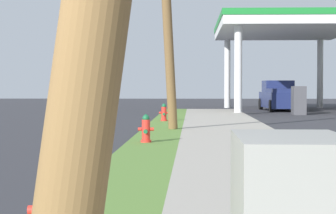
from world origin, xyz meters
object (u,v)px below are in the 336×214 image
fire_hydrant_second (146,130)px  car_black_by_near_pump (280,98)px  fire_hydrant_third (164,113)px  truck_navy_at_forecourt (280,97)px  fire_hydrant_nearest (51,213)px

fire_hydrant_second → car_black_by_near_pump: car_black_by_near_pump is taller
fire_hydrant_second → car_black_by_near_pump: bearing=76.4°
fire_hydrant_third → truck_navy_at_forecourt: 16.49m
car_black_by_near_pump → truck_navy_at_forecourt: 6.79m
fire_hydrant_nearest → fire_hydrant_second: bearing=89.6°
fire_hydrant_nearest → fire_hydrant_second: same height
fire_hydrant_nearest → car_black_by_near_pump: bearing=79.7°
truck_navy_at_forecourt → fire_hydrant_nearest: bearing=-100.8°
truck_navy_at_forecourt → fire_hydrant_third: bearing=-114.8°
car_black_by_near_pump → truck_navy_at_forecourt: bearing=-97.3°
fire_hydrant_nearest → truck_navy_at_forecourt: size_ratio=0.14×
fire_hydrant_second → truck_navy_at_forecourt: truck_navy_at_forecourt is taller
fire_hydrant_second → fire_hydrant_third: size_ratio=1.00×
fire_hydrant_nearest → car_black_by_near_pump: 44.24m
car_black_by_near_pump → fire_hydrant_nearest: bearing=-100.3°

